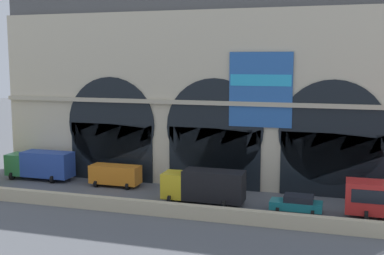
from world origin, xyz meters
TOP-DOWN VIEW (x-y plane):
  - ground_plane at (0.00, 0.00)m, footprint 200.00×200.00m
  - quay_parapet_wall at (0.00, -5.09)m, footprint 90.00×0.70m
  - station_building at (0.04, 7.27)m, footprint 48.13×4.98m
  - box_truck_west at (-19.00, 2.84)m, footprint 7.50×2.91m
  - van_midwest at (-9.91, 2.61)m, footprint 5.20×2.48m
  - box_truck_center at (0.58, -0.67)m, footprint 7.50×2.91m
  - car_mideast at (8.87, -0.89)m, footprint 4.40×2.22m

SIDE VIEW (x-z plane):
  - ground_plane at x=0.00m, z-range 0.00..0.00m
  - quay_parapet_wall at x=0.00m, z-range 0.00..1.17m
  - car_mideast at x=8.87m, z-range 0.03..1.58m
  - van_midwest at x=-9.91m, z-range 0.15..2.35m
  - box_truck_west at x=-19.00m, z-range 0.14..3.26m
  - box_truck_center at x=0.58m, z-range 0.14..3.26m
  - station_building at x=0.04m, z-range -0.31..21.21m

